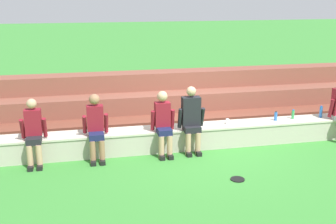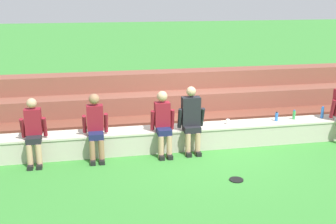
{
  "view_description": "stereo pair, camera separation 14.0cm",
  "coord_description": "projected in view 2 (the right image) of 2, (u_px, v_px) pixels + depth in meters",
  "views": [
    {
      "loc": [
        -2.56,
        -7.93,
        3.21
      ],
      "look_at": [
        -0.77,
        0.26,
        0.82
      ],
      "focal_mm": 44.88,
      "sensor_mm": 36.0,
      "label": 1
    },
    {
      "loc": [
        -2.42,
        -7.96,
        3.21
      ],
      "look_at": [
        -0.77,
        0.26,
        0.82
      ],
      "focal_mm": 44.88,
      "sensor_mm": 36.0,
      "label": 2
    }
  ],
  "objects": [
    {
      "name": "person_right_of_center",
      "position": [
        191.0,
        118.0,
        8.56
      ],
      "size": [
        0.55,
        0.45,
        1.39
      ],
      "color": "tan",
      "rests_on": "ground"
    },
    {
      "name": "person_far_left",
      "position": [
        33.0,
        131.0,
        8.0
      ],
      "size": [
        0.49,
        0.54,
        1.29
      ],
      "color": "tan",
      "rests_on": "ground"
    },
    {
      "name": "frisbee",
      "position": [
        236.0,
        180.0,
        7.45
      ],
      "size": [
        0.25,
        0.25,
        0.02
      ],
      "primitive_type": "cylinder",
      "color": "black",
      "rests_on": "ground"
    },
    {
      "name": "plastic_cup_right_end",
      "position": [
        228.0,
        122.0,
        9.04
      ],
      "size": [
        0.08,
        0.08,
        0.11
      ],
      "primitive_type": "cylinder",
      "color": "white",
      "rests_on": "stone_seating_wall"
    },
    {
      "name": "water_bottle_near_right",
      "position": [
        277.0,
        117.0,
        9.25
      ],
      "size": [
        0.07,
        0.07,
        0.21
      ],
      "color": "blue",
      "rests_on": "stone_seating_wall"
    },
    {
      "name": "person_center",
      "position": [
        163.0,
        122.0,
        8.47
      ],
      "size": [
        0.49,
        0.57,
        1.31
      ],
      "color": "tan",
      "rests_on": "ground"
    },
    {
      "name": "water_bottle_near_left",
      "position": [
        294.0,
        115.0,
        9.38
      ],
      "size": [
        0.06,
        0.06,
        0.21
      ],
      "color": "green",
      "rests_on": "stone_seating_wall"
    },
    {
      "name": "ground_plane",
      "position": [
        206.0,
        151.0,
        8.85
      ],
      "size": [
        80.0,
        80.0,
        0.0
      ],
      "primitive_type": "plane",
      "color": "#388433"
    },
    {
      "name": "stone_seating_wall",
      "position": [
        203.0,
        135.0,
        9.02
      ],
      "size": [
        8.6,
        0.55,
        0.47
      ],
      "color": "#B7AF9E",
      "rests_on": "ground"
    },
    {
      "name": "water_bottle_center_gap",
      "position": [
        322.0,
        113.0,
        9.46
      ],
      "size": [
        0.06,
        0.06,
        0.27
      ],
      "color": "blue",
      "rests_on": "stone_seating_wall"
    },
    {
      "name": "brick_bleachers",
      "position": [
        185.0,
        104.0,
        10.55
      ],
      "size": [
        12.4,
        1.81,
        1.29
      ],
      "color": "brown",
      "rests_on": "ground"
    },
    {
      "name": "person_left_of_center",
      "position": [
        95.0,
        126.0,
        8.23
      ],
      "size": [
        0.5,
        0.57,
        1.32
      ],
      "color": "#996B4C",
      "rests_on": "ground"
    }
  ]
}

